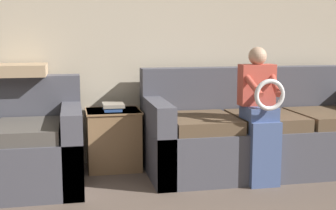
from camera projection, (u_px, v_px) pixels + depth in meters
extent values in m
cube|color=beige|center=(130.00, 31.00, 4.51)|extent=(6.74, 0.06, 2.55)
cube|color=#4C4C56|center=(261.00, 147.00, 4.33)|extent=(2.12, 0.94, 0.43)
cube|color=#4C4C56|center=(248.00, 92.00, 4.61)|extent=(2.12, 0.20, 0.50)
cube|color=#4C4C56|center=(157.00, 138.00, 4.11)|extent=(0.16, 0.94, 0.68)
cube|color=brown|center=(202.00, 123.00, 4.07)|extent=(0.56, 0.70, 0.11)
cube|color=brown|center=(266.00, 120.00, 4.19)|extent=(0.56, 0.70, 0.11)
cube|color=brown|center=(327.00, 118.00, 4.31)|extent=(0.56, 0.70, 0.11)
cube|color=#4C4C56|center=(1.00, 102.00, 4.09)|extent=(1.37, 0.20, 0.45)
cube|color=#4C4C56|center=(73.00, 145.00, 3.90)|extent=(0.16, 0.95, 0.66)
cube|color=#514C47|center=(28.00, 131.00, 3.71)|extent=(0.49, 0.71, 0.11)
cube|color=#475B8E|center=(265.00, 155.00, 3.83)|extent=(0.25, 0.10, 0.54)
cube|color=#475B8E|center=(259.00, 113.00, 3.92)|extent=(0.25, 0.28, 0.11)
cube|color=#C64C3D|center=(257.00, 85.00, 3.95)|extent=(0.30, 0.14, 0.35)
sphere|color=tan|center=(258.00, 56.00, 3.92)|extent=(0.15, 0.15, 0.15)
torus|color=white|center=(270.00, 95.00, 3.70)|extent=(0.26, 0.04, 0.26)
cylinder|color=#C64C3D|center=(252.00, 84.00, 3.80)|extent=(0.10, 0.30, 0.20)
cylinder|color=#C64C3D|center=(275.00, 83.00, 3.84)|extent=(0.10, 0.30, 0.20)
cube|color=olive|center=(114.00, 139.00, 4.36)|extent=(0.48, 0.43, 0.55)
cube|color=#9A724A|center=(113.00, 111.00, 4.32)|extent=(0.50, 0.45, 0.02)
cube|color=#33569E|center=(112.00, 108.00, 4.32)|extent=(0.16, 0.26, 0.03)
cube|color=gray|center=(113.00, 105.00, 4.30)|extent=(0.19, 0.24, 0.03)
cube|color=tan|center=(20.00, 70.00, 4.08)|extent=(0.45, 0.45, 0.10)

